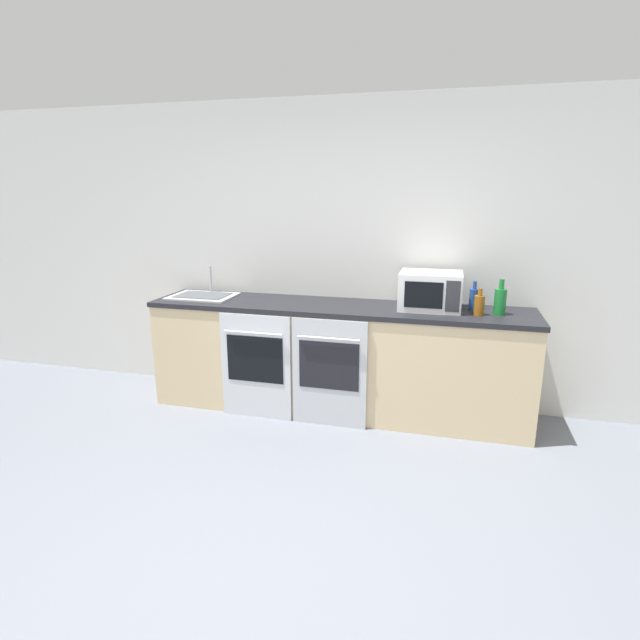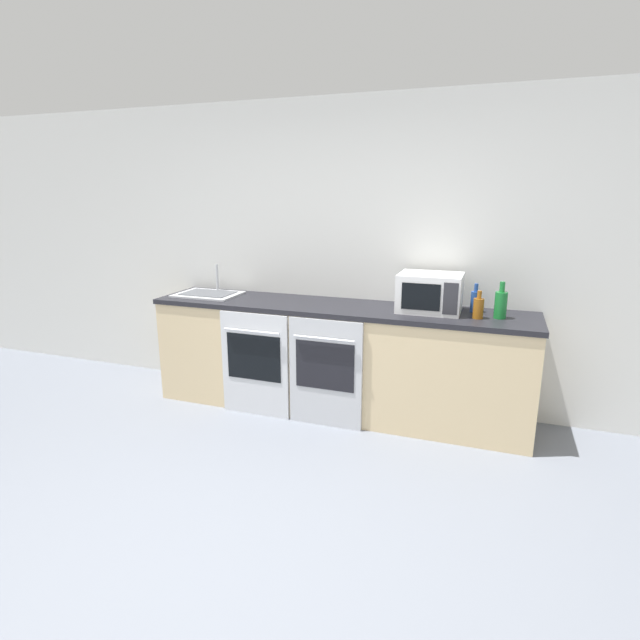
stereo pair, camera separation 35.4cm
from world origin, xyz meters
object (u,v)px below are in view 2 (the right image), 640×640
object	(u,v)px
bottle_blue	(475,301)
oven_right	(325,373)
sink	(208,293)
bottle_green	(501,304)
microwave	(430,293)
bottle_amber	(478,308)
oven_left	(255,364)

from	to	relation	value
bottle_blue	oven_right	bearing A→B (deg)	-156.85
bottle_blue	sink	bearing A→B (deg)	-177.00
sink	bottle_green	bearing A→B (deg)	-0.52
microwave	bottle_amber	size ratio (longest dim) A/B	2.31
bottle_green	bottle_blue	bearing A→B (deg)	142.24
sink	bottle_blue	bearing A→B (deg)	3.00
oven_right	microwave	size ratio (longest dim) A/B	1.84
bottle_amber	bottle_blue	distance (m)	0.20
oven_left	bottle_blue	size ratio (longest dim) A/B	3.92
bottle_amber	oven_right	bearing A→B (deg)	-166.94
oven_left	microwave	size ratio (longest dim) A/B	1.84
bottle_blue	sink	xyz separation A→B (m)	(-2.31, -0.12, -0.07)
bottle_green	sink	distance (m)	2.50
oven_right	bottle_amber	size ratio (longest dim) A/B	4.26
oven_right	microwave	world-z (taller)	microwave
oven_right	sink	bearing A→B (deg)	164.82
bottle_amber	sink	distance (m)	2.35
oven_left	sink	size ratio (longest dim) A/B	1.59
microwave	sink	bearing A→B (deg)	-179.04
oven_left	microwave	world-z (taller)	microwave
oven_left	bottle_amber	bearing A→B (deg)	8.45
oven_left	bottle_green	world-z (taller)	bottle_green
oven_left	bottle_green	xyz separation A→B (m)	(1.87, 0.31, 0.58)
oven_right	bottle_blue	xyz separation A→B (m)	(1.07, 0.46, 0.57)
oven_right	bottle_amber	world-z (taller)	bottle_amber
bottle_amber	microwave	bearing A→B (deg)	162.93
bottle_blue	sink	distance (m)	2.31
bottle_amber	oven_left	bearing A→B (deg)	-171.55
oven_left	sink	xyz separation A→B (m)	(-0.62, 0.34, 0.49)
oven_right	bottle_green	distance (m)	1.42
bottle_blue	bottle_green	bearing A→B (deg)	-37.76
oven_left	oven_right	distance (m)	0.62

